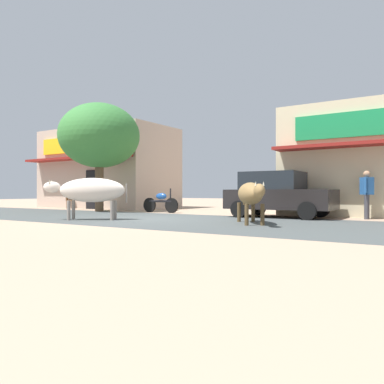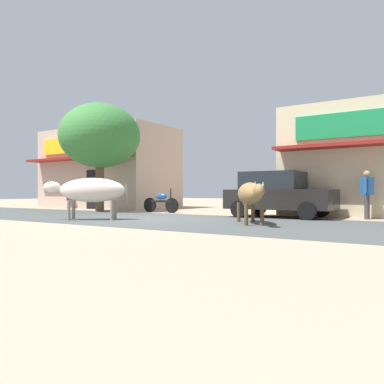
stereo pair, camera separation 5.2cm
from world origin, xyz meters
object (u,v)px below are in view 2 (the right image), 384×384
at_px(parked_hatchback_car, 278,194).
at_px(pedestrian_by_shop, 367,191).
at_px(cafe_chair_near_tree, 70,199).
at_px(parked_motorcycle, 161,202).
at_px(cow_near_brown, 91,190).
at_px(roadside_tree, 100,136).
at_px(cow_far_dark, 250,194).

xyz_separation_m(parked_hatchback_car, pedestrian_by_shop, (2.84, 0.69, 0.11)).
height_order(pedestrian_by_shop, cafe_chair_near_tree, pedestrian_by_shop).
bearing_deg(parked_motorcycle, pedestrian_by_shop, 3.10).
relative_size(parked_motorcycle, pedestrian_by_shop, 1.14).
bearing_deg(parked_hatchback_car, parked_motorcycle, 177.53).
distance_m(cow_near_brown, cafe_chair_near_tree, 9.66).
bearing_deg(cafe_chair_near_tree, parked_motorcycle, -6.65).
relative_size(cow_near_brown, pedestrian_by_shop, 1.54).
distance_m(roadside_tree, cafe_chair_near_tree, 5.23).
xyz_separation_m(roadside_tree, cafe_chair_near_tree, (-3.97, 1.54, -3.04)).
distance_m(cow_far_dark, cafe_chair_near_tree, 13.59).
xyz_separation_m(parked_motorcycle, pedestrian_by_shop, (8.33, 0.45, 0.48)).
bearing_deg(cow_near_brown, parked_hatchback_car, 44.10).
bearing_deg(cow_far_dark, cafe_chair_near_tree, 161.79).
bearing_deg(parked_hatchback_car, cow_near_brown, -135.90).
height_order(parked_motorcycle, cow_far_dark, cow_far_dark).
relative_size(cow_near_brown, cow_far_dark, 1.06).
relative_size(roadside_tree, cow_far_dark, 2.15).
bearing_deg(cow_far_dark, cow_near_brown, -164.87).
relative_size(roadside_tree, cafe_chair_near_tree, 5.53).
bearing_deg(parked_hatchback_car, pedestrian_by_shop, 13.59).
bearing_deg(roadside_tree, parked_motorcycle, 12.97).
relative_size(roadside_tree, pedestrian_by_shop, 3.12).
relative_size(cow_near_brown, cafe_chair_near_tree, 2.72).
bearing_deg(parked_motorcycle, cow_near_brown, -80.70).
xyz_separation_m(roadside_tree, parked_motorcycle, (3.09, 0.71, -3.07)).
distance_m(cow_near_brown, cow_far_dark, 5.24).
height_order(roadside_tree, pedestrian_by_shop, roadside_tree).
bearing_deg(pedestrian_by_shop, cow_far_dark, -122.69).
height_order(roadside_tree, parked_motorcycle, roadside_tree).
bearing_deg(cow_near_brown, pedestrian_by_shop, 34.79).
relative_size(parked_motorcycle, cafe_chair_near_tree, 2.02).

